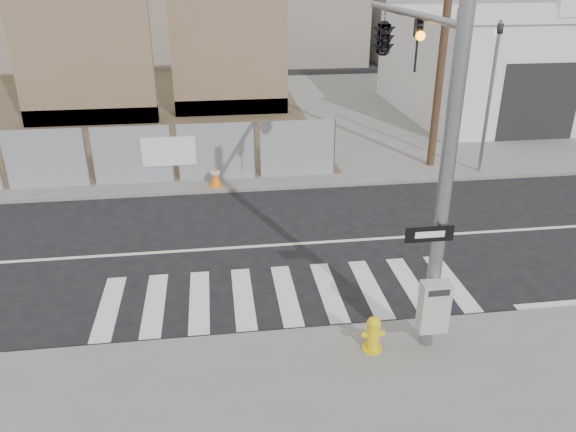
{
  "coord_description": "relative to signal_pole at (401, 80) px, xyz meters",
  "views": [
    {
      "loc": [
        -1.46,
        -13.49,
        7.05
      ],
      "look_at": [
        0.22,
        -1.19,
        1.4
      ],
      "focal_mm": 35.0,
      "sensor_mm": 36.0,
      "label": 1
    }
  ],
  "objects": [
    {
      "name": "traffic_cone_d",
      "position": [
        -3.98,
        6.39,
        -4.29
      ],
      "size": [
        0.47,
        0.47,
        0.75
      ],
      "rotation": [
        0.0,
        0.0,
        0.26
      ],
      "color": "orange",
      "rests_on": "sidewalk_far"
    },
    {
      "name": "auto_shop",
      "position": [
        11.5,
        15.01,
        -2.25
      ],
      "size": [
        12.0,
        10.2,
        5.95
      ],
      "color": "silver",
      "rests_on": "sidewalk_far"
    },
    {
      "name": "concrete_wall_left",
      "position": [
        -9.49,
        15.13,
        -1.4
      ],
      "size": [
        6.0,
        1.3,
        8.0
      ],
      "color": "#796149",
      "rests_on": "sidewalk_far"
    },
    {
      "name": "concrete_wall_right",
      "position": [
        -2.99,
        16.13,
        -1.4
      ],
      "size": [
        5.5,
        1.3,
        8.0
      ],
      "color": "#796149",
      "rests_on": "sidewalk_far"
    },
    {
      "name": "traffic_cone_c",
      "position": [
        -8.88,
        7.28,
        -4.34
      ],
      "size": [
        0.38,
        0.38,
        0.65
      ],
      "rotation": [
        0.0,
        0.0,
        -0.15
      ],
      "color": "orange",
      "rests_on": "sidewalk_far"
    },
    {
      "name": "fire_hydrant",
      "position": [
        -1.12,
        -2.83,
        -4.29
      ],
      "size": [
        0.49,
        0.49,
        0.75
      ],
      "rotation": [
        0.0,
        0.0,
        -0.31
      ],
      "color": "yellow",
      "rests_on": "sidewalk_near"
    },
    {
      "name": "signal_pole",
      "position": [
        0.0,
        0.0,
        0.0
      ],
      "size": [
        0.96,
        5.87,
        7.0
      ],
      "color": "gray",
      "rests_on": "sidewalk_near"
    },
    {
      "name": "sidewalk_far",
      "position": [
        -2.49,
        16.05,
        -4.72
      ],
      "size": [
        50.0,
        20.0,
        0.12
      ],
      "primitive_type": "cube",
      "color": "slate",
      "rests_on": "ground"
    },
    {
      "name": "far_signal_pole",
      "position": [
        5.51,
        6.65,
        -1.3
      ],
      "size": [
        0.16,
        0.2,
        5.6
      ],
      "color": "gray",
      "rests_on": "sidewalk_far"
    },
    {
      "name": "utility_pole_right",
      "position": [
        4.01,
        7.55,
        0.42
      ],
      "size": [
        1.6,
        0.28,
        10.0
      ],
      "color": "#4E3424",
      "rests_on": "sidewalk_far"
    },
    {
      "name": "ground",
      "position": [
        -2.49,
        2.05,
        -4.78
      ],
      "size": [
        100.0,
        100.0,
        0.0
      ],
      "primitive_type": "plane",
      "color": "black",
      "rests_on": "ground"
    }
  ]
}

